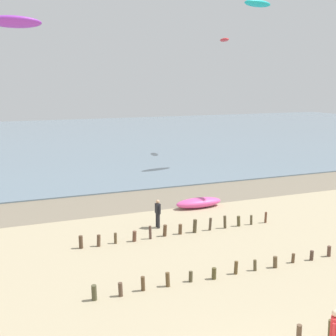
{
  "coord_description": "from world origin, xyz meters",
  "views": [
    {
      "loc": [
        -7.58,
        -8.84,
        8.55
      ],
      "look_at": [
        0.72,
        11.01,
        4.44
      ],
      "focal_mm": 48.7,
      "sensor_mm": 36.0,
      "label": 1
    }
  ],
  "objects_px": {
    "grounded_kite": "(199,203)",
    "kite_aloft_5": "(258,4)",
    "kite_aloft_1": "(224,40)",
    "person_nearest_camera": "(334,334)",
    "person_mid_beach": "(158,213)",
    "kite_aloft_4": "(14,22)"
  },
  "relations": [
    {
      "from": "person_mid_beach",
      "to": "kite_aloft_5",
      "type": "height_order",
      "value": "kite_aloft_5"
    },
    {
      "from": "kite_aloft_4",
      "to": "grounded_kite",
      "type": "bearing_deg",
      "value": 170.95
    },
    {
      "from": "person_nearest_camera",
      "to": "kite_aloft_5",
      "type": "distance_m",
      "value": 35.63
    },
    {
      "from": "kite_aloft_1",
      "to": "person_nearest_camera",
      "type": "bearing_deg",
      "value": 169.17
    },
    {
      "from": "kite_aloft_1",
      "to": "kite_aloft_5",
      "type": "bearing_deg",
      "value": -176.78
    },
    {
      "from": "person_nearest_camera",
      "to": "person_mid_beach",
      "type": "distance_m",
      "value": 14.3
    },
    {
      "from": "person_nearest_camera",
      "to": "grounded_kite",
      "type": "height_order",
      "value": "person_nearest_camera"
    },
    {
      "from": "person_nearest_camera",
      "to": "kite_aloft_1",
      "type": "xyz_separation_m",
      "value": [
        17.25,
        37.63,
        12.32
      ]
    },
    {
      "from": "person_nearest_camera",
      "to": "kite_aloft_1",
      "type": "bearing_deg",
      "value": 65.38
    },
    {
      "from": "person_nearest_camera",
      "to": "person_mid_beach",
      "type": "height_order",
      "value": "same"
    },
    {
      "from": "person_nearest_camera",
      "to": "person_mid_beach",
      "type": "xyz_separation_m",
      "value": [
        -0.21,
        14.3,
        0.0
      ]
    },
    {
      "from": "kite_aloft_1",
      "to": "kite_aloft_5",
      "type": "distance_m",
      "value": 9.69
    },
    {
      "from": "person_mid_beach",
      "to": "kite_aloft_4",
      "type": "xyz_separation_m",
      "value": [
        -7.13,
        4.02,
        10.94
      ]
    },
    {
      "from": "person_nearest_camera",
      "to": "person_mid_beach",
      "type": "relative_size",
      "value": 1.0
    },
    {
      "from": "kite_aloft_1",
      "to": "kite_aloft_4",
      "type": "height_order",
      "value": "kite_aloft_1"
    },
    {
      "from": "grounded_kite",
      "to": "kite_aloft_5",
      "type": "height_order",
      "value": "kite_aloft_5"
    },
    {
      "from": "person_mid_beach",
      "to": "kite_aloft_1",
      "type": "relative_size",
      "value": 0.69
    },
    {
      "from": "person_nearest_camera",
      "to": "kite_aloft_4",
      "type": "distance_m",
      "value": 22.56
    },
    {
      "from": "grounded_kite",
      "to": "kite_aloft_5",
      "type": "xyz_separation_m",
      "value": [
        11.52,
        11.11,
        15.41
      ]
    },
    {
      "from": "person_mid_beach",
      "to": "person_nearest_camera",
      "type": "bearing_deg",
      "value": -89.18
    },
    {
      "from": "person_mid_beach",
      "to": "grounded_kite",
      "type": "distance_m",
      "value": 5.22
    },
    {
      "from": "person_mid_beach",
      "to": "kite_aloft_1",
      "type": "distance_m",
      "value": 31.64
    }
  ]
}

